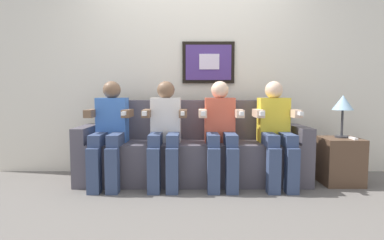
% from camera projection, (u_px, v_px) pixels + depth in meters
% --- Properties ---
extents(ground_plane, '(6.35, 6.35, 0.00)m').
position_uv_depth(ground_plane, '(192.00, 190.00, 3.18)').
color(ground_plane, '#66605B').
extents(back_wall_assembly, '(4.88, 0.10, 2.60)m').
position_uv_depth(back_wall_assembly, '(192.00, 67.00, 3.82)').
color(back_wall_assembly, silver).
rests_on(back_wall_assembly, ground_plane).
extents(couch, '(2.48, 0.58, 0.90)m').
position_uv_depth(couch, '(192.00, 153.00, 3.48)').
color(couch, '#514C56').
rests_on(couch, ground_plane).
extents(person_leftmost, '(0.46, 0.56, 1.11)m').
position_uv_depth(person_leftmost, '(109.00, 129.00, 3.28)').
color(person_leftmost, '#3F72CC').
rests_on(person_leftmost, ground_plane).
extents(person_left_center, '(0.46, 0.56, 1.11)m').
position_uv_depth(person_left_center, '(164.00, 129.00, 3.28)').
color(person_left_center, white).
rests_on(person_left_center, ground_plane).
extents(person_right_center, '(0.46, 0.56, 1.11)m').
position_uv_depth(person_right_center, '(220.00, 129.00, 3.28)').
color(person_right_center, '#D8593F').
rests_on(person_right_center, ground_plane).
extents(person_rightmost, '(0.46, 0.56, 1.11)m').
position_uv_depth(person_rightmost, '(275.00, 129.00, 3.28)').
color(person_rightmost, yellow).
rests_on(person_rightmost, ground_plane).
extents(side_table_right, '(0.40, 0.40, 0.50)m').
position_uv_depth(side_table_right, '(339.00, 161.00, 3.38)').
color(side_table_right, brown).
rests_on(side_table_right, ground_plane).
extents(table_lamp, '(0.22, 0.22, 0.46)m').
position_uv_depth(table_lamp, '(342.00, 105.00, 3.36)').
color(table_lamp, '#333338').
rests_on(table_lamp, side_table_right).
extents(spare_remote_on_table, '(0.04, 0.13, 0.02)m').
position_uv_depth(spare_remote_on_table, '(352.00, 138.00, 3.26)').
color(spare_remote_on_table, white).
rests_on(spare_remote_on_table, side_table_right).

